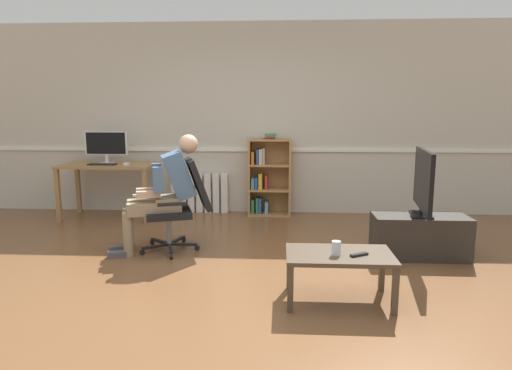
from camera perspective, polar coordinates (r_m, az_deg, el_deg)
name	(u,v)px	position (r m, az deg, el deg)	size (l,w,h in m)	color
ground_plane	(234,277)	(4.07, -2.85, -11.79)	(18.00, 18.00, 0.00)	brown
back_wall	(253,120)	(6.43, -0.43, 8.42)	(12.00, 0.13, 2.70)	beige
computer_desk	(109,171)	(6.42, -18.43, 1.70)	(1.27, 0.68, 0.76)	#9E7547
imac_monitor	(106,144)	(6.48, -18.77, 4.97)	(0.60, 0.14, 0.44)	silver
keyboard	(102,164)	(6.29, -19.21, 2.55)	(0.37, 0.12, 0.02)	black
computer_mouse	(127,164)	(6.19, -16.34, 2.65)	(0.06, 0.10, 0.03)	white
bookshelf	(267,177)	(6.28, 1.41, 1.05)	(0.60, 0.30, 1.16)	#AD7F4C
radiator	(200,193)	(6.52, -7.29, -1.00)	(0.83, 0.08, 0.58)	white
office_chair	(182,201)	(4.77, -9.52, -2.09)	(0.78, 0.66, 0.98)	black
person_seated	(164,190)	(4.73, -11.79, -0.67)	(0.97, 0.58, 1.23)	#937F60
tv_stand	(420,236)	(4.82, 20.34, -6.24)	(0.94, 0.39, 0.43)	#2D2823
tv_screen	(423,181)	(4.70, 20.76, 0.44)	(0.25, 0.98, 0.67)	black
coffee_table	(339,259)	(3.54, 10.69, -9.41)	(0.82, 0.49, 0.39)	#4C3D2D
drinking_glass	(336,248)	(3.45, 10.30, -8.02)	(0.07, 0.07, 0.11)	silver
spare_remote	(359,255)	(3.49, 13.16, -8.73)	(0.04, 0.15, 0.02)	black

